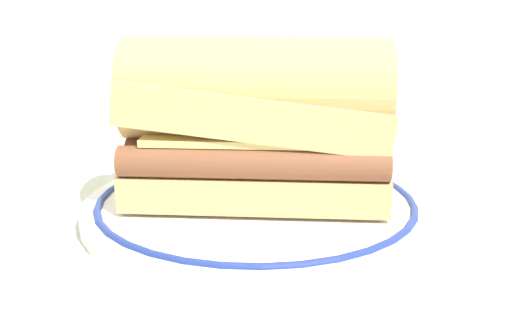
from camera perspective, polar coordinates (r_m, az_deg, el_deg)
ground_plane at (r=0.47m, az=-3.67°, el=-5.22°), size 1.50×1.50×0.00m
plate at (r=0.47m, az=0.00°, el=-4.41°), size 0.27×0.27×0.01m
sausage_sandwich at (r=0.45m, az=0.00°, el=3.72°), size 0.20×0.11×0.12m
drinking_glass at (r=0.65m, az=5.77°, el=4.59°), size 0.06×0.06×0.10m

